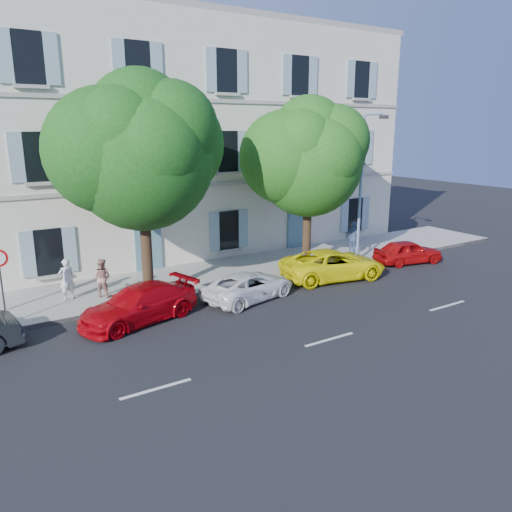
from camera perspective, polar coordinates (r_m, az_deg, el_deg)
ground at (r=19.76m, az=0.82°, el=-5.53°), size 90.00×90.00×0.00m
sidewalk at (r=23.40m, az=-5.13°, el=-2.17°), size 36.00×4.50×0.15m
kerb at (r=21.57m, az=-2.48°, el=-3.57°), size 36.00×0.16×0.16m
building at (r=27.69m, az=-11.01°, el=12.66°), size 28.00×7.00×12.00m
car_red_coupe at (r=18.33m, az=-13.22°, el=-5.40°), size 4.78×2.88×1.30m
car_white_coupe at (r=20.14m, az=-0.84°, el=-3.44°), size 4.37×2.75×1.12m
car_yellow_supercar at (r=23.10m, az=8.83°, el=-0.95°), size 5.21×3.10×1.36m
car_red_hatchback at (r=26.61m, az=16.98°, el=0.47°), size 3.78×2.14×1.21m
tree_left at (r=19.62m, az=-12.96°, el=10.78°), size 5.48×5.48×8.49m
tree_right at (r=23.84m, az=6.03°, el=10.51°), size 5.05×5.05×7.78m
road_sign at (r=18.90m, az=-27.23°, el=-1.51°), size 0.62×0.10×2.67m
street_lamp at (r=25.23m, az=12.14°, el=8.47°), size 0.27×1.55×7.25m
pedestrian_a at (r=20.97m, az=-20.82°, el=-2.50°), size 0.62×0.43×1.65m
pedestrian_b at (r=20.88m, az=-17.20°, el=-2.38°), size 0.96×0.95×1.57m
pedestrian_c at (r=26.89m, az=11.07°, el=1.97°), size 0.50×1.08×1.81m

